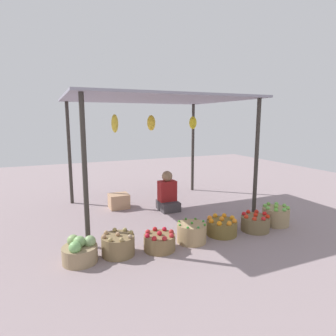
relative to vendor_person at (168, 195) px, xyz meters
The scene contains 11 objects.
ground_plane 0.39m from the vendor_person, 165.11° to the left, with size 14.00×14.00×0.00m, color gray.
market_stall_structure 1.74m from the vendor_person, 163.99° to the left, with size 3.22×2.65×2.18m.
vendor_person is the anchor object (origin of this frame).
basket_cabbages 2.42m from the vendor_person, 140.67° to the right, with size 0.44×0.44×0.35m.
basket_potatoes 2.05m from the vendor_person, 132.09° to the right, with size 0.44×0.44×0.32m.
basket_red_apples 1.80m from the vendor_person, 116.90° to the right, with size 0.44×0.44×0.27m.
basket_green_chilies 1.58m from the vendor_person, 100.31° to the right, with size 0.43×0.43×0.31m.
basket_oranges 1.52m from the vendor_person, 79.38° to the right, with size 0.48×0.48×0.29m.
basket_red_tomatoes 1.80m from the vendor_person, 60.87° to the right, with size 0.45×0.45×0.30m.
basket_green_apples 2.03m from the vendor_person, 47.32° to the right, with size 0.45×0.45×0.35m.
wooden_crate_near_vendor 1.01m from the vendor_person, 150.12° to the left, with size 0.39×0.34×0.29m, color tan.
Camera 1 is at (-1.96, -5.17, 1.79)m, focal length 30.98 mm.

